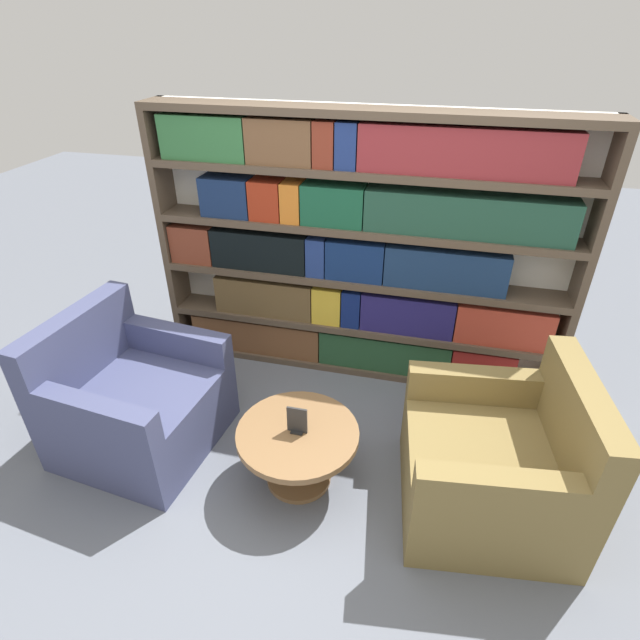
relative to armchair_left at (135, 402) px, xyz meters
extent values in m
plane|color=slate|center=(1.20, -0.22, -0.30)|extent=(14.00, 14.00, 0.00)
cube|color=silver|center=(1.20, 1.25, 0.65)|extent=(2.91, 0.05, 1.90)
cube|color=brown|center=(-0.23, 1.13, 0.65)|extent=(0.05, 0.30, 1.90)
cube|color=brown|center=(2.63, 1.13, 0.65)|extent=(0.05, 0.30, 1.90)
cube|color=brown|center=(1.20, 1.13, -0.28)|extent=(2.81, 0.30, 0.05)
cube|color=brown|center=(1.20, 1.13, 0.08)|extent=(2.81, 0.30, 0.05)
cube|color=brown|center=(1.20, 1.13, 0.46)|extent=(2.81, 0.30, 0.05)
cube|color=brown|center=(1.20, 1.13, 0.84)|extent=(2.81, 0.30, 0.05)
cube|color=brown|center=(1.20, 1.13, 1.22)|extent=(2.81, 0.30, 0.05)
cube|color=brown|center=(1.20, 1.13, 1.57)|extent=(2.81, 0.30, 0.05)
cube|color=brown|center=(0.41, 1.10, -0.11)|extent=(1.04, 0.20, 0.28)
cube|color=#234B2C|center=(1.43, 1.10, -0.11)|extent=(0.98, 0.20, 0.28)
cube|color=maroon|center=(2.15, 1.10, -0.11)|extent=(0.44, 0.20, 0.28)
cube|color=brown|center=(0.50, 1.10, 0.25)|extent=(0.75, 0.20, 0.29)
cube|color=gold|center=(0.99, 1.10, 0.25)|extent=(0.21, 0.20, 0.29)
cube|color=navy|center=(1.17, 1.10, 0.25)|extent=(0.13, 0.20, 0.29)
cube|color=navy|center=(1.57, 1.10, 0.25)|extent=(0.66, 0.20, 0.29)
cube|color=#B03B29|center=(2.23, 1.10, 0.25)|extent=(0.64, 0.20, 0.29)
cube|color=brown|center=(-0.04, 1.10, 0.62)|extent=(0.32, 0.20, 0.28)
cube|color=black|center=(0.48, 1.10, 0.62)|extent=(0.70, 0.20, 0.28)
cube|color=navy|center=(0.91, 1.10, 0.62)|extent=(0.13, 0.20, 0.28)
cube|color=navy|center=(1.18, 1.10, 0.62)|extent=(0.40, 0.20, 0.28)
cube|color=navy|center=(1.79, 1.10, 0.62)|extent=(0.81, 0.20, 0.28)
cube|color=navy|center=(0.26, 1.10, 1.00)|extent=(0.35, 0.20, 0.27)
cube|color=#9D2C16|center=(0.55, 1.10, 1.00)|extent=(0.22, 0.20, 0.27)
cube|color=orange|center=(0.74, 1.10, 1.00)|extent=(0.13, 0.20, 0.27)
cube|color=#185337|center=(1.02, 1.10, 1.00)|extent=(0.42, 0.20, 0.27)
cube|color=#204937|center=(1.88, 1.10, 1.00)|extent=(1.29, 0.20, 0.27)
cube|color=#316C3A|center=(0.15, 1.10, 1.38)|extent=(0.59, 0.20, 0.28)
cube|color=brown|center=(0.67, 1.10, 1.38)|extent=(0.43, 0.20, 0.28)
cube|color=maroon|center=(0.96, 1.10, 1.38)|extent=(0.13, 0.20, 0.28)
cube|color=navy|center=(1.10, 1.10, 1.38)|extent=(0.13, 0.20, 0.28)
cube|color=maroon|center=(1.80, 1.10, 1.38)|extent=(1.25, 0.20, 0.28)
cube|color=#42476B|center=(0.04, 0.00, -0.08)|extent=(0.97, 0.97, 0.45)
cube|color=#42476B|center=(-0.33, 0.04, 0.36)|extent=(0.23, 0.89, 0.43)
cube|color=#42476B|center=(0.07, -0.39, 0.24)|extent=(0.74, 0.20, 0.20)
cube|color=#42476B|center=(0.15, 0.37, 0.24)|extent=(0.74, 0.20, 0.20)
cube|color=olive|center=(2.13, 0.00, -0.08)|extent=(0.98, 0.98, 0.45)
cube|color=olive|center=(2.50, 0.04, 0.36)|extent=(0.25, 0.89, 0.43)
cube|color=olive|center=(2.01, 0.36, 0.24)|extent=(0.74, 0.21, 0.20)
cube|color=olive|center=(2.11, -0.39, 0.24)|extent=(0.74, 0.21, 0.20)
cylinder|color=brown|center=(1.08, -0.08, -0.13)|extent=(0.13, 0.13, 0.34)
cylinder|color=brown|center=(1.08, -0.08, -0.29)|extent=(0.38, 0.38, 0.03)
cylinder|color=brown|center=(1.08, -0.08, 0.06)|extent=(0.69, 0.69, 0.04)
cube|color=black|center=(1.08, -0.08, 0.08)|extent=(0.07, 0.06, 0.01)
cube|color=#2D2D2D|center=(1.08, -0.08, 0.16)|extent=(0.11, 0.01, 0.17)
camera|label=1|loc=(1.70, -2.04, 2.08)|focal=28.00mm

